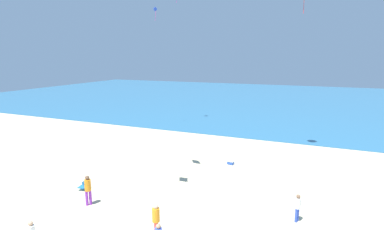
{
  "coord_description": "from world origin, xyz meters",
  "views": [
    {
      "loc": [
        6.15,
        -8.1,
        8.0
      ],
      "look_at": [
        0.0,
        6.85,
        4.8
      ],
      "focal_mm": 27.4,
      "sensor_mm": 36.0,
      "label": 1
    }
  ],
  "objects_px": {
    "person_1": "(156,219)",
    "kite_blue": "(155,10)",
    "cooler_box": "(231,163)",
    "person_2": "(88,188)",
    "beach_chair_near_camera": "(84,185)",
    "person_6": "(298,206)"
  },
  "relations": [
    {
      "from": "cooler_box",
      "to": "person_1",
      "type": "bearing_deg",
      "value": -93.77
    },
    {
      "from": "kite_blue",
      "to": "person_1",
      "type": "bearing_deg",
      "value": -61.3
    },
    {
      "from": "person_1",
      "to": "person_6",
      "type": "xyz_separation_m",
      "value": [
        5.76,
        3.85,
        -0.14
      ]
    },
    {
      "from": "person_2",
      "to": "cooler_box",
      "type": "bearing_deg",
      "value": -83.31
    },
    {
      "from": "person_1",
      "to": "kite_blue",
      "type": "bearing_deg",
      "value": -80.36
    },
    {
      "from": "cooler_box",
      "to": "person_6",
      "type": "distance_m",
      "value": 8.22
    },
    {
      "from": "person_2",
      "to": "person_6",
      "type": "height_order",
      "value": "person_2"
    },
    {
      "from": "person_1",
      "to": "beach_chair_near_camera",
      "type": "bearing_deg",
      "value": -41.11
    },
    {
      "from": "person_1",
      "to": "kite_blue",
      "type": "relative_size",
      "value": 1.15
    },
    {
      "from": "kite_blue",
      "to": "cooler_box",
      "type": "bearing_deg",
      "value": -37.75
    },
    {
      "from": "cooler_box",
      "to": "kite_blue",
      "type": "distance_m",
      "value": 18.87
    },
    {
      "from": "beach_chair_near_camera",
      "to": "cooler_box",
      "type": "relative_size",
      "value": 1.26
    },
    {
      "from": "person_1",
      "to": "person_2",
      "type": "height_order",
      "value": "person_2"
    },
    {
      "from": "person_6",
      "to": "beach_chair_near_camera",
      "type": "bearing_deg",
      "value": -150.71
    },
    {
      "from": "cooler_box",
      "to": "person_1",
      "type": "height_order",
      "value": "person_1"
    },
    {
      "from": "person_1",
      "to": "person_2",
      "type": "relative_size",
      "value": 0.98
    },
    {
      "from": "person_1",
      "to": "person_6",
      "type": "relative_size",
      "value": 1.17
    },
    {
      "from": "person_1",
      "to": "cooler_box",
      "type": "bearing_deg",
      "value": -112.83
    },
    {
      "from": "beach_chair_near_camera",
      "to": "cooler_box",
      "type": "height_order",
      "value": "beach_chair_near_camera"
    },
    {
      "from": "person_1",
      "to": "person_2",
      "type": "distance_m",
      "value": 5.08
    },
    {
      "from": "person_2",
      "to": "kite_blue",
      "type": "height_order",
      "value": "kite_blue"
    },
    {
      "from": "person_6",
      "to": "kite_blue",
      "type": "distance_m",
      "value": 25.02
    }
  ]
}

